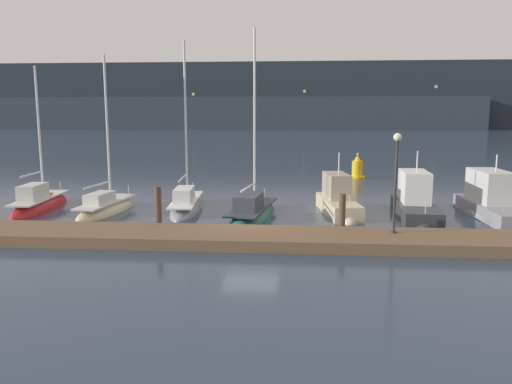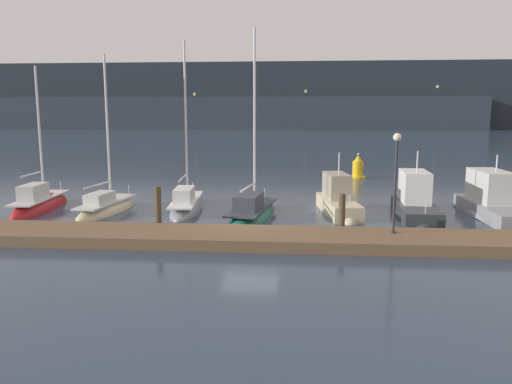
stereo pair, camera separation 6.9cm
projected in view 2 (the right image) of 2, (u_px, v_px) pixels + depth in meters
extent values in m
plane|color=#2D3D51|center=(250.00, 229.00, 22.22)|extent=(400.00, 400.00, 0.00)
cube|color=brown|center=(245.00, 238.00, 19.83)|extent=(33.61, 2.80, 0.45)
cylinder|color=#4C3D2D|center=(158.00, 209.00, 21.66)|extent=(0.28, 0.28, 1.99)
cylinder|color=#4C3D2D|center=(342.00, 215.00, 21.02)|extent=(0.28, 0.28, 1.78)
ellipsoid|color=red|center=(41.00, 209.00, 26.77)|extent=(1.90, 6.15, 1.55)
cube|color=silver|center=(40.00, 198.00, 26.67)|extent=(1.60, 5.17, 0.08)
cube|color=silver|center=(33.00, 192.00, 25.88)|extent=(1.02, 2.00, 0.80)
cylinder|color=silver|center=(40.00, 132.00, 26.59)|extent=(0.12, 0.12, 6.92)
cylinder|color=silver|center=(32.00, 174.00, 25.72)|extent=(0.26, 2.45, 0.09)
cylinder|color=silver|center=(61.00, 186.00, 29.38)|extent=(0.04, 0.04, 0.50)
ellipsoid|color=beige|center=(107.00, 212.00, 26.03)|extent=(2.12, 5.77, 1.25)
cube|color=silver|center=(107.00, 202.00, 25.94)|extent=(1.78, 4.84, 0.08)
cube|color=silver|center=(100.00, 198.00, 25.24)|extent=(1.08, 1.89, 0.54)
cylinder|color=silver|center=(107.00, 129.00, 25.78)|extent=(0.12, 0.12, 7.50)
cylinder|color=silver|center=(98.00, 185.00, 24.97)|extent=(0.40, 2.56, 0.09)
cylinder|color=silver|center=(129.00, 189.00, 28.40)|extent=(0.04, 0.04, 0.50)
ellipsoid|color=gray|center=(186.00, 209.00, 26.70)|extent=(2.04, 6.52, 1.13)
cube|color=silver|center=(186.00, 200.00, 26.62)|extent=(1.71, 5.47, 0.08)
cube|color=silver|center=(184.00, 195.00, 25.80)|extent=(1.07, 2.12, 0.72)
cylinder|color=silver|center=(186.00, 121.00, 26.46)|extent=(0.12, 0.12, 8.33)
cylinder|color=silver|center=(183.00, 178.00, 25.41)|extent=(0.36, 3.04, 0.09)
cylinder|color=silver|center=(193.00, 187.00, 29.49)|extent=(0.04, 0.04, 0.50)
ellipsoid|color=#195647|center=(252.00, 217.00, 24.82)|extent=(2.68, 6.52, 1.33)
cube|color=#333842|center=(252.00, 207.00, 24.74)|extent=(2.25, 5.48, 0.08)
cube|color=#333842|center=(249.00, 202.00, 23.95)|extent=(1.35, 2.16, 0.73)
cylinder|color=silver|center=(255.00, 119.00, 24.53)|extent=(0.12, 0.12, 8.67)
cylinder|color=silver|center=(248.00, 187.00, 23.71)|extent=(0.48, 2.76, 0.09)
cylinder|color=silver|center=(265.00, 193.00, 27.50)|extent=(0.04, 0.04, 0.50)
ellipsoid|color=beige|center=(338.00, 214.00, 25.64)|extent=(2.32, 5.51, 1.37)
cube|color=beige|center=(338.00, 206.00, 25.58)|extent=(2.11, 4.97, 0.74)
cube|color=#A39984|center=(337.00, 186.00, 25.94)|extent=(1.39, 2.48, 1.27)
cube|color=black|center=(332.00, 179.00, 26.97)|extent=(0.96, 0.39, 0.57)
cylinder|color=silver|center=(339.00, 164.00, 25.33)|extent=(0.07, 0.07, 1.12)
cylinder|color=silver|center=(350.00, 201.00, 23.26)|extent=(0.04, 0.04, 0.60)
ellipsoid|color=#2D3338|center=(415.00, 217.00, 24.80)|extent=(2.22, 6.07, 1.17)
cube|color=#2D3338|center=(415.00, 210.00, 24.74)|extent=(2.03, 5.46, 0.68)
cube|color=silver|center=(414.00, 186.00, 25.15)|extent=(1.42, 2.70, 1.55)
cube|color=black|center=(411.00, 179.00, 26.28)|extent=(1.14, 0.36, 0.69)
cylinder|color=silver|center=(417.00, 162.00, 24.47)|extent=(0.07, 0.07, 1.05)
cylinder|color=silver|center=(426.00, 207.00, 22.19)|extent=(0.04, 0.04, 0.60)
ellipsoid|color=gray|center=(494.00, 218.00, 24.66)|extent=(2.29, 6.92, 1.40)
cube|color=gray|center=(494.00, 211.00, 24.61)|extent=(2.10, 6.23, 0.69)
cube|color=silver|center=(490.00, 186.00, 25.10)|extent=(1.51, 3.06, 1.58)
cube|color=black|center=(480.00, 178.00, 26.41)|extent=(1.26, 0.33, 0.70)
cylinder|color=silver|center=(497.00, 163.00, 24.37)|extent=(0.07, 0.07, 0.84)
cylinder|color=gold|center=(357.00, 177.00, 39.15)|extent=(1.25, 1.25, 0.16)
cylinder|color=gold|center=(358.00, 169.00, 39.04)|extent=(0.83, 0.83, 1.20)
cone|color=gold|center=(358.00, 158.00, 38.91)|extent=(0.58, 0.58, 0.50)
sphere|color=#F9EAB7|center=(358.00, 154.00, 38.86)|extent=(0.16, 0.16, 0.16)
cylinder|color=#2D2D33|center=(393.00, 232.00, 19.72)|extent=(0.24, 0.24, 0.06)
cylinder|color=#2D2D33|center=(395.00, 187.00, 19.43)|extent=(0.10, 0.10, 3.57)
sphere|color=#F9EAB7|center=(397.00, 137.00, 19.12)|extent=(0.32, 0.32, 0.32)
cube|color=#232B33|center=(292.00, 96.00, 154.83)|extent=(240.00, 16.00, 19.70)
cube|color=#2C363F|center=(232.00, 113.00, 147.26)|extent=(144.00, 10.00, 9.31)
cube|color=#F4DB8C|center=(399.00, 118.00, 145.39)|extent=(0.80, 0.10, 0.80)
cube|color=#F4DB8C|center=(456.00, 120.00, 144.13)|extent=(0.80, 0.10, 0.80)
cube|color=#F4DB8C|center=(332.00, 99.00, 146.08)|extent=(0.80, 0.10, 0.80)
cube|color=#F4DB8C|center=(194.00, 94.00, 149.25)|extent=(0.80, 0.10, 0.80)
cube|color=#F4DB8C|center=(186.00, 115.00, 150.46)|extent=(0.80, 0.10, 0.80)
cube|color=#F4DB8C|center=(437.00, 87.00, 143.08)|extent=(0.80, 0.10, 0.80)
cube|color=#F4DB8C|center=(306.00, 91.00, 146.38)|extent=(0.80, 0.10, 0.80)
cube|color=#F4DB8C|center=(446.00, 101.00, 143.50)|extent=(0.80, 0.10, 0.80)
cube|color=#F4DB8C|center=(112.00, 101.00, 151.65)|extent=(0.80, 0.10, 0.80)
cube|color=#F4DB8C|center=(120.00, 125.00, 152.65)|extent=(0.80, 0.10, 0.80)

